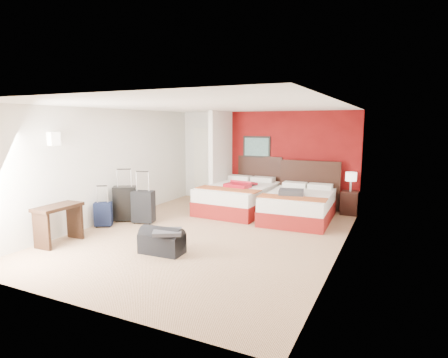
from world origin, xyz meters
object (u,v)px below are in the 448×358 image
Objects in this scene: bed_left at (239,198)px; suitcase_charcoal at (143,208)px; suitcase_navy at (103,215)px; duffel_bag at (162,242)px; table_lamp at (351,182)px; bed_right at (299,207)px; desk at (59,225)px; red_suitcase_open at (241,184)px; nightstand at (350,203)px; suitcase_black at (125,204)px.

bed_left is 2.43m from suitcase_charcoal.
bed_left is 4.38× the size of suitcase_navy.
suitcase_navy is 0.67× the size of duffel_bag.
table_lamp reaches higher than suitcase_navy.
suitcase_charcoal is at bearing -151.76° from bed_right.
duffel_bag is 0.86× the size of desk.
suitcase_navy is 0.57× the size of desk.
red_suitcase_open is 1.72× the size of table_lamp.
duffel_bag is at bearing -84.14° from red_suitcase_open.
suitcase_navy is (-0.59, -0.61, -0.10)m from suitcase_charcoal.
suitcase_charcoal is (-1.43, -1.96, 0.02)m from bed_left.
suitcase_charcoal is at bearing 133.44° from duffel_bag.
bed_right is 3.63× the size of nightstand.
bed_right is at bearing 61.67° from duffel_bag.
suitcase_black is 1.53× the size of suitcase_navy.
bed_left reaches higher than bed_right.
suitcase_black is (-3.50, -1.78, 0.07)m from bed_right.
bed_left is 2.94× the size of duffel_bag.
red_suitcase_open is at bearing 174.17° from bed_right.
bed_left is at bearing -161.84° from table_lamp.
duffel_bag is at bearing -59.68° from suitcase_charcoal.
suitcase_charcoal reaches higher than suitcase_navy.
bed_right is at bearing -133.09° from nightstand.
duffel_bag is 2.03m from desk.
table_lamp is at bearing 0.00° from nightstand.
red_suitcase_open is 1.06× the size of suitcase_black.
red_suitcase_open reaches higher than duffel_bag.
bed_left is at bearing 88.09° from duffel_bag.
bed_left is 3.86× the size of nightstand.
bed_right is at bearing -4.48° from bed_left.
nightstand is 6.44m from desk.
suitcase_charcoal is 0.85m from suitcase_navy.
red_suitcase_open is 3.32m from duffel_bag.
desk is (-0.50, -1.81, 0.02)m from suitcase_charcoal.
nightstand is at bearing 4.87° from suitcase_navy.
suitcase_black is at bearing 48.78° from suitcase_navy.
duffel_bag is (1.97, -1.40, -0.19)m from suitcase_black.
red_suitcase_open is at bearing -158.59° from nightstand.
suitcase_black is 1.10× the size of suitcase_charcoal.
nightstand reaches higher than duffel_bag.
bed_left is 2.51× the size of desk.
bed_right reaches higher than suitcase_navy.
desk is at bearing -134.27° from table_lamp.
desk is (-4.49, -4.61, -0.43)m from table_lamp.
desk is at bearing -114.52° from bed_left.
bed_right is 3.93m from suitcase_black.
suitcase_black is (-4.48, -2.82, 0.10)m from nightstand.
desk reaches higher than bed_left.
bed_left is at bearing 170.80° from bed_right.
bed_right reaches higher than duffel_bag.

